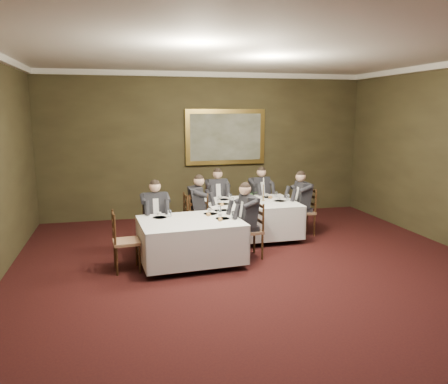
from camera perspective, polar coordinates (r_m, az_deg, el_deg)
name	(u,v)px	position (r m, az deg, el deg)	size (l,w,h in m)	color
ground	(277,293)	(6.49, 7.00, -12.99)	(10.00, 10.00, 0.00)	black
ceiling	(284,39)	(6.03, 7.78, 19.20)	(8.00, 10.00, 0.10)	silver
back_wall	(207,145)	(10.81, -2.17, 6.10)	(8.00, 0.10, 3.50)	#312918
crown_molding	(283,44)	(6.02, 7.76, 18.63)	(8.00, 10.00, 0.12)	white
table_main	(251,217)	(8.96, 3.53, -3.26)	(1.86, 1.42, 0.67)	black
table_second	(190,238)	(7.50, -4.41, -6.03)	(1.80, 1.43, 0.67)	black
chair_main_backleft	(217,216)	(9.75, -0.96, -3.10)	(0.45, 0.43, 1.00)	#855F43
diner_main_backleft	(217,206)	(9.69, -0.94, -1.80)	(0.43, 0.49, 1.35)	black
chair_main_backright	(259,213)	(10.02, 4.55, -2.76)	(0.52, 0.51, 1.00)	#855F43
diner_main_backright	(259,203)	(9.96, 4.60, -1.50)	(0.50, 0.56, 1.35)	black
chair_main_endleft	(195,228)	(8.72, -3.82, -4.77)	(0.43, 0.45, 1.00)	#855F43
diner_main_endleft	(195,217)	(8.67, -3.76, -3.31)	(0.49, 0.43, 1.35)	black
chair_main_endright	(303,221)	(9.41, 10.31, -3.78)	(0.42, 0.44, 1.00)	#855F43
diner_main_endright	(303,211)	(9.35, 10.29, -2.43)	(0.48, 0.42, 1.35)	black
chair_sec_backleft	(156,236)	(8.29, -8.91, -5.70)	(0.46, 0.44, 1.00)	#855F43
diner_sec_backleft	(155,224)	(8.22, -8.95, -4.19)	(0.43, 0.50, 1.35)	black
chair_sec_backright	(203,232)	(8.47, -2.77, -5.23)	(0.53, 0.52, 1.00)	#855F43
chair_sec_endright	(249,242)	(7.86, 3.35, -6.50)	(0.45, 0.47, 1.00)	#855F43
diner_sec_endright	(249,229)	(7.79, 3.29, -4.90)	(0.51, 0.44, 1.35)	black
chair_sec_endleft	(126,254)	(7.39, -12.64, -7.86)	(0.45, 0.47, 1.00)	#855F43
centerpiece	(252,196)	(8.79, 3.72, -0.57)	(0.23, 0.20, 0.25)	#2D5926
candlestick	(263,192)	(9.00, 5.17, 0.00)	(0.07, 0.07, 0.49)	#BD9139
place_setting_table_main	(225,198)	(9.15, 0.13, -0.73)	(0.33, 0.31, 0.14)	white
place_setting_table_second	(162,215)	(7.69, -8.04, -3.00)	(0.33, 0.31, 0.14)	white
painting	(225,137)	(10.83, 0.19, 7.20)	(1.99, 0.09, 1.35)	gold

